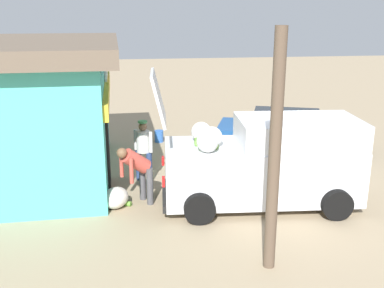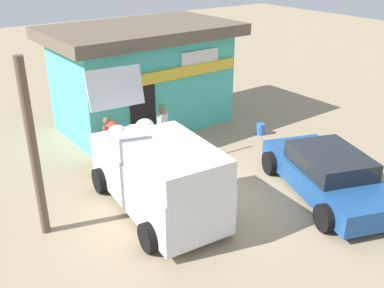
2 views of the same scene
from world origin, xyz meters
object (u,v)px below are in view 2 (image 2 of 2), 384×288
Objects in this scene: parked_sedan at (328,174)px; unloaded_banana_pile at (108,151)px; storefront_bar at (143,75)px; customer_bending at (118,136)px; delivery_van at (158,173)px; paint_bucket at (261,129)px; vendor_standing at (163,126)px.

parked_sedan is 5.36× the size of unloaded_banana_pile.
storefront_bar reaches higher than customer_bending.
delivery_van is 2.89m from customer_bending.
delivery_van is (-2.58, -5.19, -0.84)m from storefront_bar.
customer_bending is 0.84m from unloaded_banana_pile.
unloaded_banana_pile is at bearing 165.37° from paint_bucket.
vendor_standing reaches higher than customer_bending.
vendor_standing is at bearing -24.36° from unloaded_banana_pile.
customer_bending reaches higher than paint_bucket.
storefront_bar is at bearing 101.34° from parked_sedan.
unloaded_banana_pile is at bearing -142.09° from storefront_bar.
unloaded_banana_pile is at bearing 85.76° from delivery_van.
delivery_van is 5.43× the size of unloaded_banana_pile.
customer_bending is (0.36, 2.87, -0.13)m from delivery_van.
delivery_van is at bearing -123.85° from vendor_standing.
customer_bending is 5.10m from paint_bucket.
paint_bucket is (3.55, -0.63, -0.72)m from vendor_standing.
customer_bending is at bearing 170.61° from paint_bucket.
storefront_bar is at bearing 131.27° from paint_bucket.
unloaded_banana_pile is 5.26m from paint_bucket.
delivery_van is 1.01× the size of parked_sedan.
delivery_van is at bearing -97.14° from customer_bending.
parked_sedan is (4.00, -1.88, -0.43)m from delivery_van.
unloaded_banana_pile is at bearing 155.64° from vendor_standing.
vendor_standing is 4.12× the size of paint_bucket.
delivery_van reaches higher than vendor_standing.
storefront_bar is 16.73× the size of paint_bucket.
parked_sedan is at bearing -64.15° from vendor_standing.
storefront_bar is 3.36m from customer_bending.
customer_bending is (-3.64, 4.75, 0.30)m from parked_sedan.
parked_sedan is at bearing -54.48° from unloaded_banana_pile.
parked_sedan is 11.81× the size of paint_bucket.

